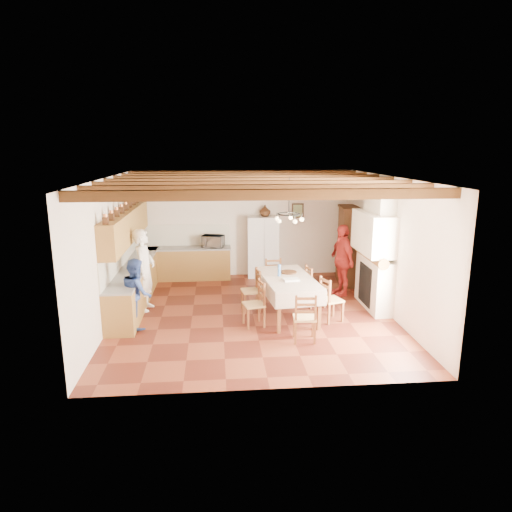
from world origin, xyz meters
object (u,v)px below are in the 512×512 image
at_px(hutch, 348,245).
at_px(chair_end_far, 274,279).
at_px(chair_end_near, 305,317).
at_px(person_man, 144,270).
at_px(person_woman_blue, 137,293).
at_px(person_woman_red, 342,260).
at_px(microwave, 213,241).
at_px(chair_left_near, 254,304).
at_px(refrigerator, 263,246).
at_px(chair_right_far, 315,286).
at_px(dining_table, 288,281).
at_px(chair_right_near, 332,299).
at_px(chair_left_far, 251,290).

xyz_separation_m(hutch, chair_end_far, (-2.13, -1.14, -0.56)).
xyz_separation_m(hutch, chair_end_near, (-1.89, -3.70, -0.56)).
distance_m(hutch, person_man, 5.40).
bearing_deg(person_man, person_woman_blue, -171.31).
bearing_deg(hutch, person_woman_red, -106.31).
distance_m(person_woman_blue, microwave, 3.80).
distance_m(hutch, microwave, 3.69).
bearing_deg(hutch, chair_end_far, -144.47).
relative_size(chair_left_near, person_woman_red, 0.54).
distance_m(chair_end_far, person_woman_blue, 3.41).
distance_m(refrigerator, hutch, 2.39).
height_order(person_woman_blue, person_woman_red, person_woman_red).
bearing_deg(microwave, chair_end_near, -53.50).
height_order(refrigerator, hutch, hutch).
bearing_deg(hutch, chair_right_far, -117.81).
bearing_deg(chair_end_far, hutch, 25.03).
xyz_separation_m(refrigerator, person_woman_blue, (-2.96, -3.61, -0.14)).
relative_size(chair_right_far, chair_end_near, 1.00).
relative_size(dining_table, chair_right_near, 2.21).
distance_m(chair_right_far, chair_end_near, 2.02).
distance_m(hutch, chair_end_near, 4.19).
bearing_deg(microwave, person_woman_blue, -98.65).
height_order(person_man, microwave, person_man).
relative_size(chair_right_near, microwave, 1.63).
relative_size(chair_right_near, person_woman_blue, 0.67).
distance_m(dining_table, person_woman_red, 2.07).
bearing_deg(chair_left_near, person_woman_red, 116.49).
bearing_deg(chair_right_far, person_woman_red, -54.70).
distance_m(chair_right_near, person_woman_red, 1.89).
bearing_deg(hutch, microwave, 175.52).
bearing_deg(person_woman_red, chair_left_far, -78.79).
height_order(chair_left_far, microwave, microwave).
xyz_separation_m(dining_table, chair_left_near, (-0.78, -0.51, -0.32)).
bearing_deg(person_woman_red, person_man, -92.90).
xyz_separation_m(dining_table, chair_end_near, (0.12, -1.34, -0.32)).
relative_size(chair_left_far, chair_right_far, 1.00).
xyz_separation_m(chair_left_far, person_woman_blue, (-2.39, -0.75, 0.24)).
height_order(person_woman_blue, microwave, person_woman_blue).
bearing_deg(chair_right_near, chair_left_near, 76.67).
relative_size(hutch, chair_end_near, 2.17).
bearing_deg(person_man, person_woman_red, -72.57).
bearing_deg(dining_table, hutch, 49.60).
bearing_deg(chair_end_far, chair_end_near, -87.52).
relative_size(chair_right_near, chair_end_near, 1.00).
height_order(chair_right_far, person_man, person_man).
xyz_separation_m(chair_end_far, person_woman_blue, (-3.02, -1.56, 0.24)).
xyz_separation_m(chair_right_near, chair_end_near, (-0.77, -0.99, 0.00)).
xyz_separation_m(hutch, dining_table, (-2.01, -2.36, -0.25)).
relative_size(chair_right_near, person_woman_red, 0.54).
height_order(refrigerator, dining_table, refrigerator).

